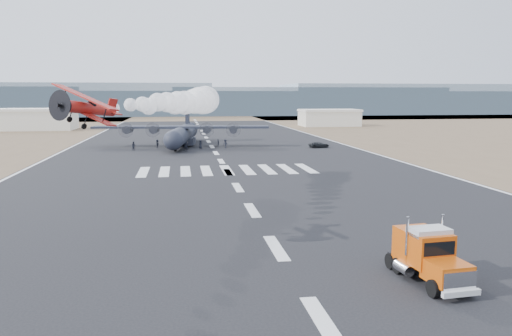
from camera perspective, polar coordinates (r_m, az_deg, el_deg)
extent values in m
plane|color=black|center=(25.52, 7.69, -17.05)|extent=(500.00, 500.00, 0.00)
cube|color=brown|center=(252.40, -7.21, 5.80)|extent=(500.00, 80.00, 0.00)
cube|color=gray|center=(288.05, -20.55, 7.34)|extent=(150.00, 50.00, 17.00)
cube|color=gray|center=(282.19, -7.40, 7.38)|extent=(150.00, 50.00, 13.00)
cube|color=gray|center=(291.06, 5.61, 7.63)|extent=(150.00, 50.00, 15.00)
cube|color=gray|center=(313.46, 17.31, 7.53)|extent=(150.00, 50.00, 17.00)
cube|color=gray|center=(346.79, 27.07, 6.71)|extent=(150.00, 50.00, 13.00)
cube|color=beige|center=(173.30, -23.94, 5.01)|extent=(24.00, 14.00, 6.00)
cube|color=silver|center=(173.18, -24.01, 6.10)|extent=(24.50, 14.50, 0.80)
cube|color=beige|center=(180.15, 8.36, 5.61)|extent=(20.00, 12.00, 5.20)
cube|color=silver|center=(180.04, 8.38, 6.53)|extent=(20.50, 12.50, 0.80)
cube|color=black|center=(32.42, 18.19, -10.83)|extent=(1.52, 6.17, 0.22)
cube|color=#C16B0B|center=(30.08, 21.00, -11.04)|extent=(2.25, 2.33, 1.17)
cube|color=silver|center=(29.25, 22.27, -11.85)|extent=(1.98, 0.31, 0.99)
cube|color=silver|center=(29.34, 22.41, -13.11)|extent=(2.26, 0.47, 0.31)
cube|color=#C16B0B|center=(31.11, 19.37, -8.83)|extent=(2.38, 1.81, 1.98)
cube|color=black|center=(30.42, 20.19, -8.65)|extent=(1.98, 0.28, 0.81)
cube|color=silver|center=(31.05, 19.19, -6.88)|extent=(2.36, 1.63, 0.45)
cube|color=#C16B0B|center=(32.49, 17.78, -8.52)|extent=(2.39, 1.99, 2.33)
cylinder|color=black|center=(29.49, 19.64, -12.85)|extent=(0.44, 1.02, 0.99)
cylinder|color=black|center=(30.63, 22.95, -12.23)|extent=(0.44, 1.02, 0.99)
cylinder|color=black|center=(32.49, 15.94, -10.69)|extent=(0.44, 1.02, 0.99)
cylinder|color=black|center=(33.53, 19.06, -10.23)|extent=(0.44, 1.02, 0.99)
cylinder|color=black|center=(33.23, 15.16, -10.22)|extent=(0.44, 1.02, 0.99)
cylinder|color=black|center=(34.25, 18.24, -9.80)|extent=(0.44, 1.02, 0.99)
cylinder|color=#A70B20|center=(36.24, -18.57, 6.48)|extent=(2.20, 4.54, 0.81)
sphere|color=black|center=(36.40, -18.46, 6.99)|extent=(0.63, 0.63, 0.63)
cylinder|color=black|center=(34.35, -20.29, 6.32)|extent=(1.03, 0.80, 0.90)
cylinder|color=black|center=(34.08, -20.55, 6.29)|extent=(1.89, 0.66, 1.99)
cube|color=#A70B20|center=(35.93, -18.82, 5.95)|extent=(5.19, 2.49, 1.81)
cube|color=#A70B20|center=(35.68, -19.11, 7.66)|extent=(5.35, 2.55, 1.87)
cube|color=#A70B20|center=(38.08, -17.11, 7.29)|extent=(0.34, 0.80, 0.90)
cube|color=#A70B20|center=(38.09, -17.09, 6.61)|extent=(1.91, 1.17, 0.07)
cylinder|color=black|center=(36.01, -20.05, 4.67)|extent=(0.23, 0.41, 0.40)
cylinder|color=black|center=(35.31, -18.01, 4.70)|extent=(0.23, 0.41, 0.40)
sphere|color=white|center=(38.25, -16.96, 6.62)|extent=(0.63, 0.63, 0.63)
sphere|color=white|center=(40.19, -15.57, 6.79)|extent=(0.85, 0.85, 0.85)
sphere|color=white|center=(42.16, -14.31, 6.93)|extent=(1.08, 1.08, 1.08)
sphere|color=white|center=(44.15, -13.16, 7.05)|extent=(1.30, 1.30, 1.30)
sphere|color=white|center=(46.16, -12.11, 7.17)|extent=(1.52, 1.52, 1.52)
sphere|color=white|center=(48.18, -11.15, 7.27)|extent=(1.74, 1.74, 1.74)
sphere|color=white|center=(50.21, -10.27, 7.36)|extent=(1.97, 1.97, 1.97)
sphere|color=white|center=(52.25, -9.45, 7.44)|extent=(2.19, 2.19, 2.19)
sphere|color=white|center=(54.30, -8.69, 7.52)|extent=(2.41, 2.41, 2.41)
sphere|color=white|center=(56.36, -7.99, 7.59)|extent=(2.63, 2.63, 2.63)
sphere|color=white|center=(58.43, -7.34, 7.65)|extent=(2.86, 2.86, 2.86)
sphere|color=white|center=(60.51, -6.73, 7.71)|extent=(3.08, 3.08, 3.08)
sphere|color=white|center=(62.59, -6.17, 7.76)|extent=(3.30, 3.30, 3.30)
sphere|color=white|center=(64.68, -5.64, 7.81)|extent=(3.52, 3.52, 3.52)
cylinder|color=#1F202E|center=(108.40, -8.48, 3.76)|extent=(7.07, 26.27, 3.72)
sphere|color=#1F202E|center=(95.56, -9.46, 3.13)|extent=(3.72, 3.72, 3.72)
cone|color=#1F202E|center=(121.28, -7.71, 4.25)|extent=(4.41, 6.01, 3.72)
cube|color=#1F202E|center=(107.36, -8.57, 4.66)|extent=(37.35, 8.71, 0.46)
cylinder|color=#1F202E|center=(108.92, -14.43, 4.29)|extent=(2.12, 3.72, 1.67)
cylinder|color=#3F3F44|center=(107.12, -14.66, 4.22)|extent=(3.14, 0.46, 3.16)
cylinder|color=#1F202E|center=(107.79, -11.54, 4.35)|extent=(2.12, 3.72, 1.67)
cylinder|color=#3F3F44|center=(105.96, -11.72, 4.28)|extent=(3.14, 0.46, 3.16)
cylinder|color=#1F202E|center=(106.36, -5.60, 4.42)|extent=(2.12, 3.72, 1.67)
cylinder|color=#3F3F44|center=(104.51, -5.68, 4.36)|extent=(3.14, 0.46, 3.16)
cylinder|color=#1F202E|center=(106.08, -2.59, 4.45)|extent=(2.12, 3.72, 1.67)
cylinder|color=#3F3F44|center=(104.23, -2.62, 4.38)|extent=(3.14, 0.46, 3.16)
cube|color=#1F202E|center=(119.20, -7.86, 6.41)|extent=(1.10, 4.22, 7.43)
cube|color=#1F202E|center=(119.85, -7.79, 4.56)|extent=(13.26, 4.46, 0.33)
cube|color=#1F202E|center=(109.71, -9.47, 3.06)|extent=(1.83, 5.67, 1.49)
cylinder|color=black|center=(109.76, -9.46, 2.79)|extent=(0.59, 1.07, 1.02)
cube|color=#1F202E|center=(109.20, -7.34, 3.08)|extent=(1.83, 5.67, 1.49)
cylinder|color=black|center=(109.25, -7.34, 2.81)|extent=(0.59, 1.07, 1.02)
cylinder|color=black|center=(98.50, -9.20, 2.12)|extent=(0.48, 0.88, 0.84)
imported|color=black|center=(105.25, 7.23, 2.65)|extent=(4.45, 2.44, 1.18)
imported|color=black|center=(106.49, -4.34, 2.87)|extent=(0.54, 0.63, 1.60)
imported|color=black|center=(104.44, -8.12, 2.78)|extent=(0.72, 0.99, 1.86)
imported|color=black|center=(103.92, -3.53, 2.80)|extent=(1.17, 1.22, 1.79)
imported|color=black|center=(100.08, -8.19, 2.51)|extent=(0.63, 1.09, 1.78)
imported|color=black|center=(103.35, -6.37, 2.71)|extent=(0.91, 0.99, 1.73)
imported|color=black|center=(105.85, -11.21, 2.74)|extent=(0.58, 1.62, 1.73)
imported|color=black|center=(98.67, -7.95, 2.45)|extent=(0.86, 0.84, 1.82)
imported|color=black|center=(102.24, -13.81, 2.47)|extent=(0.98, 0.98, 1.76)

